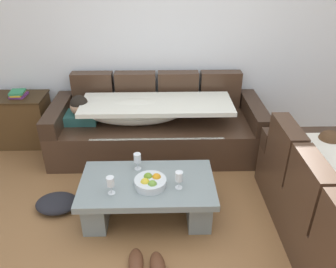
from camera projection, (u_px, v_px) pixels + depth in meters
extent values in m
plane|color=olive|center=(182.00, 253.00, 2.78)|extent=(14.00, 14.00, 0.00)
cube|color=white|center=(173.00, 29.00, 4.00)|extent=(9.00, 0.10, 2.70)
cube|color=#422D1E|center=(157.00, 136.00, 4.07)|extent=(2.47, 0.92, 0.42)
cube|color=#422D1E|center=(93.00, 91.00, 4.17)|extent=(0.50, 0.16, 0.46)
cube|color=#422D1E|center=(136.00, 90.00, 4.18)|extent=(0.50, 0.16, 0.46)
cube|color=#422D1E|center=(178.00, 90.00, 4.19)|extent=(0.50, 0.16, 0.46)
cube|color=#422D1E|center=(220.00, 90.00, 4.20)|extent=(0.50, 0.16, 0.46)
cube|color=#352418|center=(58.00, 114.00, 3.89)|extent=(0.18, 0.92, 0.20)
cube|color=#352418|center=(254.00, 112.00, 3.94)|extent=(0.18, 0.92, 0.20)
cube|color=#2D6660|center=(82.00, 117.00, 3.91)|extent=(0.36, 0.28, 0.11)
sphere|color=tan|center=(79.00, 106.00, 3.80)|extent=(0.21, 0.21, 0.21)
sphere|color=black|center=(79.00, 104.00, 3.78)|extent=(0.20, 0.20, 0.20)
ellipsoid|color=silver|center=(135.00, 112.00, 3.85)|extent=(1.10, 0.44, 0.28)
cube|color=silver|center=(157.00, 104.00, 3.79)|extent=(1.70, 0.60, 0.05)
cube|color=silver|center=(157.00, 154.00, 3.67)|extent=(1.44, 0.04, 0.38)
cube|color=#422D1E|center=(310.00, 187.00, 2.50)|extent=(0.16, 0.52, 0.46)
cube|color=#422D1E|center=(285.00, 148.00, 2.98)|extent=(0.16, 0.52, 0.46)
cube|color=#352418|center=(309.00, 140.00, 3.37)|extent=(0.92, 0.18, 0.20)
cube|color=gray|center=(320.00, 158.00, 3.16)|extent=(0.28, 0.36, 0.11)
sphere|color=beige|center=(328.00, 144.00, 3.08)|extent=(0.21, 0.21, 0.21)
sphere|color=#4C331E|center=(329.00, 141.00, 3.06)|extent=(0.20, 0.20, 0.20)
cube|color=gray|center=(147.00, 185.00, 3.01)|extent=(1.20, 0.68, 0.06)
cube|color=gray|center=(98.00, 202.00, 3.09)|extent=(0.20, 0.54, 0.32)
cube|color=gray|center=(198.00, 200.00, 3.11)|extent=(0.20, 0.54, 0.32)
cylinder|color=silver|center=(150.00, 183.00, 2.93)|extent=(0.28, 0.28, 0.07)
sphere|color=gold|center=(145.00, 183.00, 2.89)|extent=(0.08, 0.08, 0.08)
sphere|color=#6FA03C|center=(152.00, 185.00, 2.86)|extent=(0.08, 0.08, 0.08)
sphere|color=orange|center=(157.00, 178.00, 2.95)|extent=(0.08, 0.08, 0.08)
sphere|color=olive|center=(148.00, 177.00, 2.96)|extent=(0.08, 0.08, 0.08)
cylinder|color=silver|center=(112.00, 193.00, 2.86)|extent=(0.06, 0.06, 0.01)
cylinder|color=silver|center=(111.00, 189.00, 2.84)|extent=(0.01, 0.01, 0.07)
cylinder|color=silver|center=(110.00, 182.00, 2.80)|extent=(0.07, 0.07, 0.08)
cylinder|color=silver|center=(179.00, 188.00, 2.92)|extent=(0.06, 0.06, 0.01)
cylinder|color=silver|center=(179.00, 184.00, 2.90)|extent=(0.01, 0.01, 0.07)
cylinder|color=silver|center=(179.00, 176.00, 2.86)|extent=(0.07, 0.07, 0.08)
cylinder|color=silver|center=(138.00, 169.00, 3.17)|extent=(0.06, 0.06, 0.01)
cylinder|color=silver|center=(138.00, 165.00, 3.15)|extent=(0.01, 0.01, 0.07)
cylinder|color=silver|center=(137.00, 158.00, 3.11)|extent=(0.07, 0.07, 0.08)
cube|color=#4E351B|center=(20.00, 121.00, 4.20)|extent=(0.70, 0.42, 0.62)
cube|color=#372513|center=(14.00, 97.00, 4.04)|extent=(0.72, 0.44, 0.02)
cube|color=#72337F|center=(19.00, 95.00, 4.03)|extent=(0.18, 0.20, 0.02)
cube|color=gold|center=(18.00, 93.00, 4.03)|extent=(0.13, 0.21, 0.02)
cube|color=#338C59|center=(17.00, 92.00, 4.00)|extent=(0.18, 0.19, 0.03)
ellipsoid|color=#59331E|center=(136.00, 262.00, 2.64)|extent=(0.14, 0.28, 0.09)
ellipsoid|color=#59331E|center=(158.00, 266.00, 2.61)|extent=(0.15, 0.28, 0.09)
ellipsoid|color=#232328|center=(57.00, 203.00, 3.22)|extent=(0.40, 0.32, 0.12)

